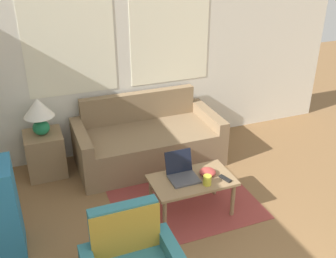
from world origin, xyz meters
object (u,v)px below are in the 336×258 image
Objects in this scene: coffee_table at (192,183)px; table_lamp at (39,112)px; cup_navy at (207,180)px; snack_bowl at (208,172)px; laptop at (182,172)px; couch at (147,142)px; tv_remote at (225,179)px.

table_lamp is at bearing 134.88° from coffee_table.
snack_bowl is (0.09, 0.16, -0.02)m from cup_navy.
snack_bowl is (0.27, -0.06, -0.02)m from laptop.
couch is 1.42m from table_lamp.
laptop is (-0.09, 0.07, 0.11)m from coffee_table.
couch is 11.84× the size of tv_remote.
laptop is at bearing 153.02° from tv_remote.
tv_remote is (1.69, -1.51, -0.41)m from table_lamp.
laptop reaches higher than coffee_table.
tv_remote reaches higher than coffee_table.
laptop is 1.81× the size of snack_bowl.
coffee_table is 5.00× the size of snack_bowl.
couch reaches higher than snack_bowl.
couch is at bearing 94.08° from coffee_table.
cup_navy is (0.19, -0.22, -0.01)m from laptop.
tv_remote is at bearing -41.81° from table_lamp.
tv_remote is (0.41, -1.36, 0.16)m from couch.
laptop is (1.29, -1.31, -0.37)m from table_lamp.
laptop is at bearing -45.44° from table_lamp.
couch is 3.99× the size of table_lamp.
coffee_table is 5.60× the size of tv_remote.
couch reaches higher than cup_navy.
snack_bowl is at bearing -41.19° from table_lamp.
cup_navy is (1.47, -1.53, -0.37)m from table_lamp.
cup_navy is (0.19, -1.38, 0.21)m from couch.
couch reaches higher than tv_remote.
cup_navy is 0.22m from tv_remote.
laptop is (0.00, -1.16, 0.21)m from couch.
table_lamp is (-1.28, 0.15, 0.58)m from couch.
laptop reaches higher than cup_navy.
cup_navy is 0.67× the size of tv_remote.
cup_navy is at bearing -46.01° from table_lamp.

